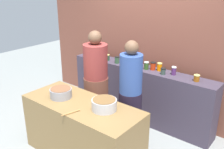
{
  "coord_description": "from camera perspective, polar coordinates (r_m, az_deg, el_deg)",
  "views": [
    {
      "loc": [
        2.23,
        -2.42,
        2.38
      ],
      "look_at": [
        0.0,
        0.35,
        1.05
      ],
      "focal_mm": 41.17,
      "sensor_mm": 36.0,
      "label": 1
    }
  ],
  "objects": [
    {
      "name": "display_shelf",
      "position": [
        4.58,
        5.9,
        -4.07
      ],
      "size": [
        2.7,
        0.36,
        0.97
      ],
      "primitive_type": "cube",
      "color": "#3A3242",
      "rests_on": "ground"
    },
    {
      "name": "preserve_jar_10",
      "position": [
        3.96,
        18.28,
        -0.75
      ],
      "size": [
        0.09,
        0.09,
        0.1
      ],
      "color": "#8D4C12",
      "rests_on": "display_shelf"
    },
    {
      "name": "preserve_jar_9",
      "position": [
        4.12,
        13.56,
        0.81
      ],
      "size": [
        0.08,
        0.08,
        0.13
      ],
      "color": "#4C2659",
      "rests_on": "display_shelf"
    },
    {
      "name": "preserve_jar_2",
      "position": [
        4.73,
        -1.05,
        3.81
      ],
      "size": [
        0.09,
        0.09,
        0.11
      ],
      "color": "#25432B",
      "rests_on": "display_shelf"
    },
    {
      "name": "preserve_jar_0",
      "position": [
        5.02,
        -4.53,
        4.88
      ],
      "size": [
        0.08,
        0.08,
        0.13
      ],
      "color": "orange",
      "rests_on": "display_shelf"
    },
    {
      "name": "preserve_jar_5",
      "position": [
        4.29,
        7.63,
        1.98
      ],
      "size": [
        0.08,
        0.08,
        0.13
      ],
      "color": "#2F5120",
      "rests_on": "display_shelf"
    },
    {
      "name": "storefront_wall",
      "position": [
        4.56,
        8.81,
        9.12
      ],
      "size": [
        4.8,
        0.12,
        3.0
      ],
      "primitive_type": "cube",
      "color": "brown",
      "rests_on": "ground"
    },
    {
      "name": "cook_in_cap",
      "position": [
        3.67,
        4.05,
        -6.06
      ],
      "size": [
        0.33,
        0.33,
        1.63
      ],
      "color": "black",
      "rests_on": "ground"
    },
    {
      "name": "preserve_jar_8",
      "position": [
        4.11,
        11.27,
        0.73
      ],
      "size": [
        0.08,
        0.08,
        0.1
      ],
      "color": "#34443B",
      "rests_on": "display_shelf"
    },
    {
      "name": "ground",
      "position": [
        4.07,
        -3.21,
        -15.39
      ],
      "size": [
        12.0,
        12.0,
        0.0
      ],
      "primitive_type": "plane",
      "color": "gray"
    },
    {
      "name": "prep_table",
      "position": [
        3.66,
        -6.54,
        -12.21
      ],
      "size": [
        1.7,
        0.7,
        0.83
      ],
      "primitive_type": "cube",
      "color": "olive",
      "rests_on": "ground"
    },
    {
      "name": "preserve_jar_3",
      "position": [
        4.57,
        1.11,
        3.28
      ],
      "size": [
        0.08,
        0.08,
        0.12
      ],
      "color": "#2F5136",
      "rests_on": "display_shelf"
    },
    {
      "name": "preserve_jar_4",
      "position": [
        4.48,
        3.6,
        2.75
      ],
      "size": [
        0.08,
        0.08,
        0.1
      ],
      "color": "#25542F",
      "rests_on": "display_shelf"
    },
    {
      "name": "preserve_jar_7",
      "position": [
        4.26,
        10.51,
        1.68
      ],
      "size": [
        0.08,
        0.08,
        0.13
      ],
      "color": "orange",
      "rests_on": "display_shelf"
    },
    {
      "name": "preserve_jar_6",
      "position": [
        4.28,
        9.09,
        1.88
      ],
      "size": [
        0.09,
        0.09,
        0.13
      ],
      "color": "#B62E11",
      "rests_on": "display_shelf"
    },
    {
      "name": "cooking_pot_center",
      "position": [
        3.25,
        -1.74,
        -6.67
      ],
      "size": [
        0.32,
        0.32,
        0.14
      ],
      "color": "#B7B7BC",
      "rests_on": "prep_table"
    },
    {
      "name": "preserve_jar_1",
      "position": [
        4.88,
        -2.93,
        4.28
      ],
      "size": [
        0.09,
        0.09,
        0.11
      ],
      "color": "#EEAC15",
      "rests_on": "display_shelf"
    },
    {
      "name": "cook_with_tongs",
      "position": [
        4.19,
        -3.55,
        -2.61
      ],
      "size": [
        0.4,
        0.4,
        1.65
      ],
      "color": "brown",
      "rests_on": "ground"
    },
    {
      "name": "cooking_pot_left",
      "position": [
        3.65,
        -11.28,
        -4.02
      ],
      "size": [
        0.31,
        0.31,
        0.13
      ],
      "color": "gray",
      "rests_on": "prep_table"
    },
    {
      "name": "wooden_spoon",
      "position": [
        3.23,
        -9.17,
        -8.41
      ],
      "size": [
        0.09,
        0.25,
        0.02
      ],
      "primitive_type": "cylinder",
      "rotation": [
        1.57,
        0.0,
        2.87
      ],
      "color": "#9E703D",
      "rests_on": "prep_table"
    }
  ]
}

